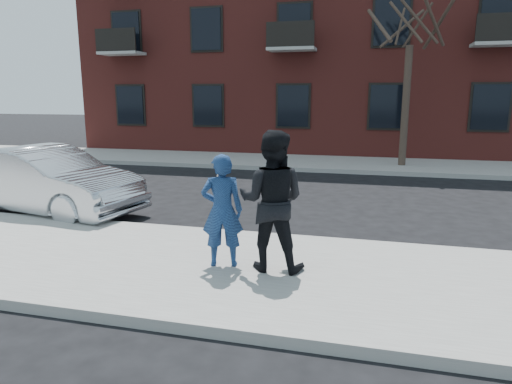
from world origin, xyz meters
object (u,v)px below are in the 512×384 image
(street_tree, at_px, (412,9))
(silver_sedan, at_px, (47,181))
(man_hoodie, at_px, (222,211))
(man_peacoat, at_px, (272,201))

(street_tree, xyz_separation_m, silver_sedan, (-8.17, -8.70, -4.77))
(street_tree, bearing_deg, man_hoodie, -105.78)
(silver_sedan, distance_m, man_hoodie, 5.59)
(street_tree, height_order, silver_sedan, street_tree)
(man_hoodie, bearing_deg, silver_sedan, -40.94)
(street_tree, distance_m, man_peacoat, 12.19)
(silver_sedan, relative_size, man_hoodie, 2.74)
(man_peacoat, bearing_deg, man_hoodie, 3.44)
(street_tree, distance_m, man_hoodie, 12.46)
(silver_sedan, bearing_deg, street_tree, -32.59)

